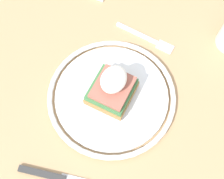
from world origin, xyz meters
TOP-DOWN VIEW (x-y plane):
  - ground_plane at (0.00, 0.00)m, footprint 6.00×6.00m
  - dining_table at (0.00, 0.00)m, footprint 0.87×0.71m
  - plate at (-0.00, 0.01)m, footprint 0.26×0.26m
  - sandwich at (-0.00, 0.01)m, footprint 0.08×0.08m
  - fork at (-0.16, 0.02)m, footprint 0.02×0.14m
  - knife at (0.18, -0.00)m, footprint 0.06×0.18m

SIDE VIEW (x-z plane):
  - ground_plane at x=0.00m, z-range 0.00..0.00m
  - dining_table at x=0.00m, z-range 0.23..0.95m
  - fork at x=-0.16m, z-range 0.72..0.73m
  - knife at x=0.18m, z-range 0.72..0.73m
  - plate at x=0.00m, z-range 0.72..0.74m
  - sandwich at x=0.00m, z-range 0.73..0.81m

